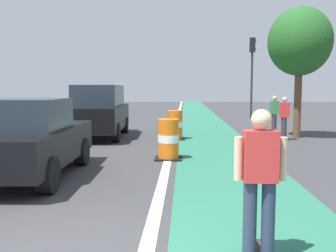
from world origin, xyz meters
name	(u,v)px	position (x,y,z in m)	size (l,w,h in m)	color
bike_lane_strip	(209,134)	(2.40, 12.00, 0.00)	(2.50, 80.00, 0.01)	#286B51
lane_divider_stripe	(174,134)	(0.90, 12.00, 0.01)	(0.20, 80.00, 0.01)	silver
skateboarder_on_lane	(260,180)	(2.17, 0.32, 0.91)	(0.57, 0.80, 1.69)	black
parked_sedan_nearest	(27,139)	(-2.00, 4.01, 0.83)	(2.03, 4.16, 1.70)	black
parked_suv_second	(99,111)	(-2.01, 10.76, 1.04)	(2.09, 4.69, 2.04)	black
traffic_barrel_front	(168,140)	(0.91, 6.26, 0.53)	(0.73, 0.73, 1.09)	orange
traffic_barrel_mid	(175,125)	(0.99, 10.24, 0.53)	(0.73, 0.73, 1.09)	orange
traffic_light_corner	(252,63)	(5.61, 20.36, 3.50)	(0.41, 0.32, 5.10)	#2D2D2D
pedestrian_crossing	(284,117)	(5.01, 10.12, 0.86)	(0.34, 0.20, 1.61)	#33333D
pedestrian_waiting	(274,114)	(5.06, 11.88, 0.86)	(0.34, 0.20, 1.61)	#33333D
street_tree_sidewalk	(300,42)	(5.72, 10.92, 3.67)	(2.40, 2.40, 5.00)	brown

